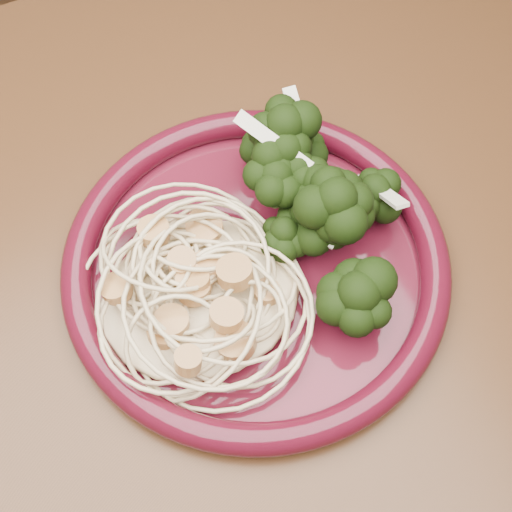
{
  "coord_description": "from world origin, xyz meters",
  "views": [
    {
      "loc": [
        -0.04,
        -0.16,
        1.19
      ],
      "look_at": [
        0.07,
        0.06,
        0.77
      ],
      "focal_mm": 50.0,
      "sensor_mm": 36.0,
      "label": 1
    }
  ],
  "objects": [
    {
      "name": "scallop_cluster",
      "position": [
        0.02,
        0.05,
        0.81
      ],
      "size": [
        0.14,
        0.14,
        0.04
      ],
      "primitive_type": null,
      "rotation": [
        0.0,
        0.0,
        0.16
      ],
      "color": "tan",
      "rests_on": "spaghetti_pile"
    },
    {
      "name": "dining_table",
      "position": [
        0.0,
        0.0,
        0.65
      ],
      "size": [
        1.2,
        0.8,
        0.75
      ],
      "color": "#472814",
      "rests_on": "ground"
    },
    {
      "name": "spaghetti_pile",
      "position": [
        0.02,
        0.05,
        0.77
      ],
      "size": [
        0.16,
        0.14,
        0.03
      ],
      "primitive_type": "ellipsoid",
      "rotation": [
        0.0,
        0.0,
        0.16
      ],
      "color": "beige",
      "rests_on": "dinner_plate"
    },
    {
      "name": "broccoli_pile",
      "position": [
        0.12,
        0.07,
        0.78
      ],
      "size": [
        0.12,
        0.17,
        0.05
      ],
      "primitive_type": "ellipsoid",
      "rotation": [
        0.0,
        0.0,
        0.16
      ],
      "color": "black",
      "rests_on": "dinner_plate"
    },
    {
      "name": "dinner_plate",
      "position": [
        0.07,
        0.06,
        0.76
      ],
      "size": [
        0.31,
        0.31,
        0.02
      ],
      "rotation": [
        0.0,
        0.0,
        0.16
      ],
      "color": "#460D1A",
      "rests_on": "dining_table"
    },
    {
      "name": "onion_garnish",
      "position": [
        0.12,
        0.07,
        0.82
      ],
      "size": [
        0.08,
        0.11,
        0.05
      ],
      "primitive_type": null,
      "rotation": [
        0.0,
        0.0,
        0.16
      ],
      "color": "beige",
      "rests_on": "broccoli_pile"
    }
  ]
}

